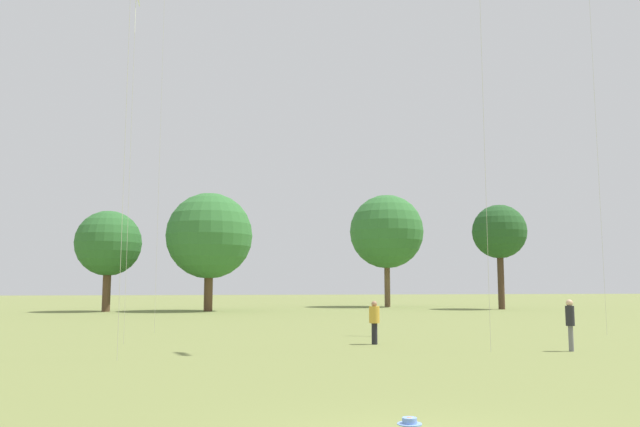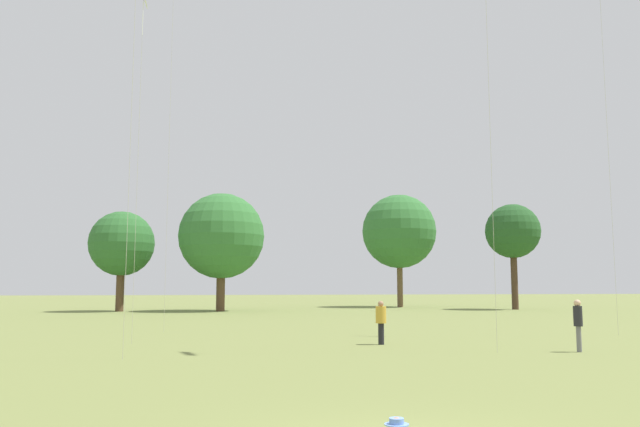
% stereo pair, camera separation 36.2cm
% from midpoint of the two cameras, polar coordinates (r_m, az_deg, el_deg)
% --- Properties ---
extents(person_standing_3, '(0.43, 0.43, 1.63)m').
position_cam_midpoint_polar(person_standing_3, '(24.11, 6.03, -9.56)').
color(person_standing_3, black).
rests_on(person_standing_3, ground).
extents(person_standing_4, '(0.41, 0.41, 1.74)m').
position_cam_midpoint_polar(person_standing_4, '(23.07, 22.94, -8.95)').
color(person_standing_4, slate).
rests_on(person_standing_4, ground).
extents(kite_1, '(0.28, 0.74, 14.31)m').
position_cam_midpoint_polar(kite_1, '(27.48, -15.52, 16.83)').
color(kite_1, white).
rests_on(kite_1, ground).
extents(distant_tree_0, '(5.17, 5.17, 10.00)m').
position_cam_midpoint_polar(distant_tree_0, '(62.35, 17.37, -1.61)').
color(distant_tree_0, '#473323').
rests_on(distant_tree_0, ground).
extents(distant_tree_1, '(5.68, 5.68, 8.76)m').
position_cam_midpoint_polar(distant_tree_1, '(57.54, -17.51, -2.67)').
color(distant_tree_1, brown).
rests_on(distant_tree_1, ground).
extents(distant_tree_2, '(7.88, 7.88, 11.95)m').
position_cam_midpoint_polar(distant_tree_2, '(67.20, 7.41, -1.65)').
color(distant_tree_2, brown).
rests_on(distant_tree_2, ground).
extents(distant_tree_3, '(7.63, 7.63, 10.47)m').
position_cam_midpoint_polar(distant_tree_3, '(56.33, -8.81, -2.06)').
color(distant_tree_3, brown).
rests_on(distant_tree_3, ground).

